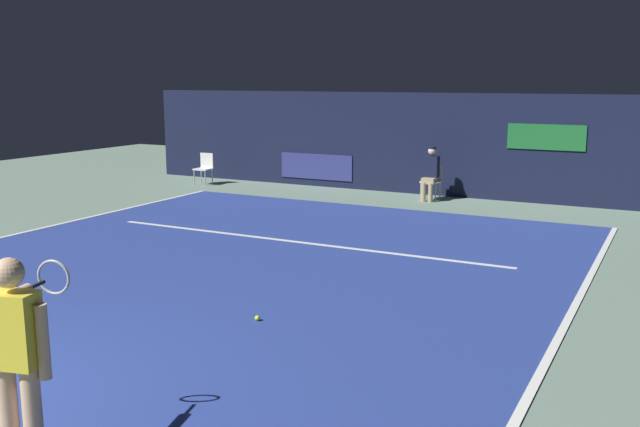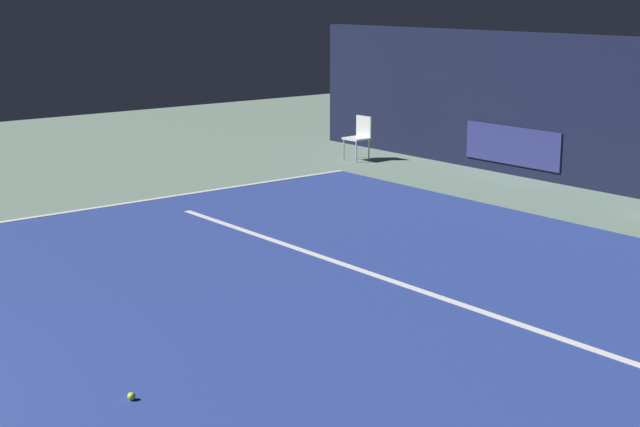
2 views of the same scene
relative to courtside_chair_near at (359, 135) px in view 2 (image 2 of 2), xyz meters
The scene contains 6 objects.
ground_plane 9.33m from the courtside_chair_near, 51.25° to the right, with size 31.95×31.95×0.00m, color slate.
court_surface 9.33m from the courtside_chair_near, 51.25° to the right, with size 10.28×12.36×0.01m, color navy.
line_sideline_right 7.32m from the courtside_chair_near, 84.18° to the right, with size 0.10×12.36×0.01m, color white.
line_service 7.77m from the courtside_chair_near, 41.18° to the right, with size 8.02×0.10×0.01m, color white.
courtside_chair_near is the anchor object (origin of this frame).
tennis_ball 11.77m from the courtside_chair_near, 50.30° to the right, with size 0.07×0.07×0.07m, color #CCE033.
Camera 2 is at (8.33, 0.07, 3.32)m, focal length 53.02 mm.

